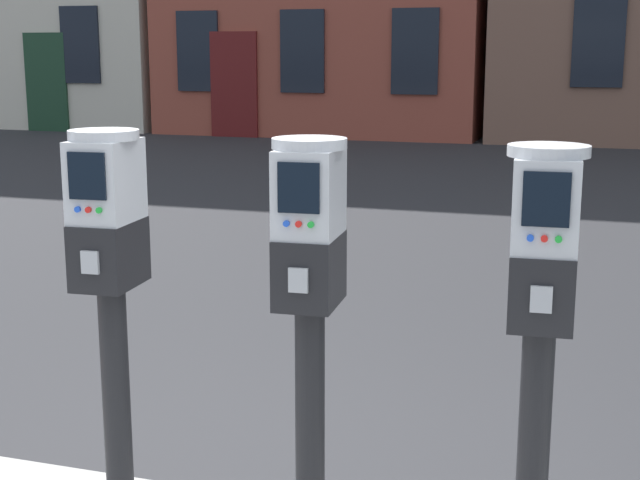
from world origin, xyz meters
The scene contains 3 objects.
parking_meter_near_kerb centered at (-0.34, -0.24, 1.09)m, with size 0.23×0.26×1.38m.
parking_meter_twin_adjacent centered at (0.32, -0.24, 1.09)m, with size 0.23×0.26×1.38m.
parking_meter_end_of_row centered at (0.98, -0.24, 1.09)m, with size 0.23×0.26×1.38m.
Camera 1 is at (1.14, -2.71, 1.77)m, focal length 51.42 mm.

